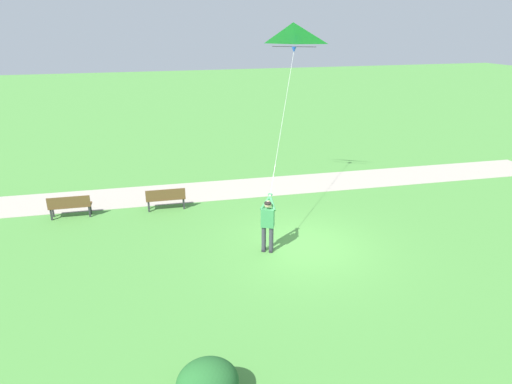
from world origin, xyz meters
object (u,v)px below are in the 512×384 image
at_px(park_bench_near_walkway, 166,197).
at_px(flying_kite, 293,38).
at_px(lakeside_shrub, 208,383).
at_px(person_kite_flyer, 268,221).
at_px(park_bench_far_walkway, 70,205).

bearing_deg(park_bench_near_walkway, flying_kite, -86.16).
distance_m(park_bench_near_walkway, lakeside_shrub, 9.74).
relative_size(person_kite_flyer, flying_kite, 0.36).
xyz_separation_m(person_kite_flyer, park_bench_near_walkway, (4.27, 2.83, -0.54)).
height_order(park_bench_far_walkway, lakeside_shrub, lakeside_shrub).
bearing_deg(lakeside_shrub, flying_kite, -27.08).
xyz_separation_m(person_kite_flyer, lakeside_shrub, (-5.47, 2.83, -0.58)).
bearing_deg(flying_kite, person_kite_flyer, 153.21).
bearing_deg(park_bench_near_walkway, lakeside_shrub, -179.98).
xyz_separation_m(park_bench_far_walkway, lakeside_shrub, (-9.91, -3.50, -0.05)).
xyz_separation_m(flying_kite, park_bench_near_walkway, (-0.35, 5.16, -5.77)).
height_order(person_kite_flyer, lakeside_shrub, person_kite_flyer).
distance_m(flying_kite, park_bench_far_walkway, 10.40).
height_order(person_kite_flyer, park_bench_near_walkway, person_kite_flyer).
relative_size(flying_kite, park_bench_near_walkway, 3.31).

